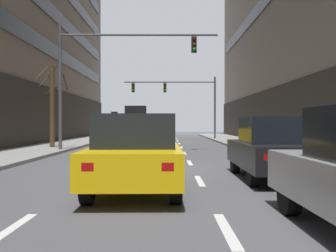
% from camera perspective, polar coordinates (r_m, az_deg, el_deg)
% --- Properties ---
extents(ground_plane, '(120.00, 120.00, 0.00)m').
position_cam_1_polar(ground_plane, '(13.94, -2.96, -5.88)').
color(ground_plane, '#515156').
extents(sidewalk_right, '(3.48, 80.00, 0.14)m').
position_cam_1_polar(sidewalk_right, '(15.02, 22.22, -5.19)').
color(sidewalk_right, gray).
rests_on(sidewalk_right, ground).
extents(lane_stripe_l1_s2, '(0.16, 2.00, 0.01)m').
position_cam_1_polar(lane_stripe_l1_s2, '(6.44, -21.11, -13.26)').
color(lane_stripe_l1_s2, silver).
rests_on(lane_stripe_l1_s2, ground).
extents(lane_stripe_l1_s3, '(0.16, 2.00, 0.01)m').
position_cam_1_polar(lane_stripe_l1_s3, '(11.17, -11.77, -7.43)').
color(lane_stripe_l1_s3, silver).
rests_on(lane_stripe_l1_s3, ground).
extents(lane_stripe_l1_s4, '(0.16, 2.00, 0.01)m').
position_cam_1_polar(lane_stripe_l1_s4, '(16.07, -8.12, -5.04)').
color(lane_stripe_l1_s4, silver).
rests_on(lane_stripe_l1_s4, ground).
extents(lane_stripe_l1_s5, '(0.16, 2.00, 0.01)m').
position_cam_1_polar(lane_stripe_l1_s5, '(21.01, -6.20, -3.77)').
color(lane_stripe_l1_s5, silver).
rests_on(lane_stripe_l1_s5, ground).
extents(lane_stripe_l1_s6, '(0.16, 2.00, 0.01)m').
position_cam_1_polar(lane_stripe_l1_s6, '(25.98, -5.01, -2.97)').
color(lane_stripe_l1_s6, silver).
rests_on(lane_stripe_l1_s6, ground).
extents(lane_stripe_l1_s7, '(0.16, 2.00, 0.01)m').
position_cam_1_polar(lane_stripe_l1_s7, '(30.96, -4.21, -2.44)').
color(lane_stripe_l1_s7, silver).
rests_on(lane_stripe_l1_s7, ground).
extents(lane_stripe_l1_s8, '(0.16, 2.00, 0.01)m').
position_cam_1_polar(lane_stripe_l1_s8, '(35.94, -3.63, -2.05)').
color(lane_stripe_l1_s8, silver).
rests_on(lane_stripe_l1_s8, ground).
extents(lane_stripe_l1_s9, '(0.16, 2.00, 0.01)m').
position_cam_1_polar(lane_stripe_l1_s9, '(40.93, -3.19, -1.75)').
color(lane_stripe_l1_s9, silver).
rests_on(lane_stripe_l1_s9, ground).
extents(lane_stripe_l1_s10, '(0.16, 2.00, 0.01)m').
position_cam_1_polar(lane_stripe_l1_s10, '(45.92, -2.84, -1.52)').
color(lane_stripe_l1_s10, silver).
rests_on(lane_stripe_l1_s10, ground).
extents(lane_stripe_l2_s2, '(0.16, 2.00, 0.01)m').
position_cam_1_polar(lane_stripe_l2_s2, '(6.09, 8.09, -14.03)').
color(lane_stripe_l2_s2, silver).
rests_on(lane_stripe_l2_s2, ground).
extents(lane_stripe_l2_s3, '(0.16, 2.00, 0.01)m').
position_cam_1_polar(lane_stripe_l2_s3, '(10.97, 4.37, -7.56)').
color(lane_stripe_l2_s3, silver).
rests_on(lane_stripe_l2_s3, ground).
extents(lane_stripe_l2_s4, '(0.16, 2.00, 0.01)m').
position_cam_1_polar(lane_stripe_l2_s4, '(15.93, 2.98, -5.09)').
color(lane_stripe_l2_s4, silver).
rests_on(lane_stripe_l2_s4, ground).
extents(lane_stripe_l2_s5, '(0.16, 2.00, 0.01)m').
position_cam_1_polar(lane_stripe_l2_s5, '(20.91, 2.26, -3.78)').
color(lane_stripe_l2_s5, silver).
rests_on(lane_stripe_l2_s5, ground).
extents(lane_stripe_l2_s6, '(0.16, 2.00, 0.01)m').
position_cam_1_polar(lane_stripe_l2_s6, '(25.89, 1.82, -2.98)').
color(lane_stripe_l2_s6, silver).
rests_on(lane_stripe_l2_s6, ground).
extents(lane_stripe_l2_s7, '(0.16, 2.00, 0.01)m').
position_cam_1_polar(lane_stripe_l2_s7, '(30.89, 1.52, -2.44)').
color(lane_stripe_l2_s7, silver).
rests_on(lane_stripe_l2_s7, ground).
extents(lane_stripe_l2_s8, '(0.16, 2.00, 0.01)m').
position_cam_1_polar(lane_stripe_l2_s8, '(35.88, 1.30, -2.05)').
color(lane_stripe_l2_s8, silver).
rests_on(lane_stripe_l2_s8, ground).
extents(lane_stripe_l2_s9, '(0.16, 2.00, 0.01)m').
position_cam_1_polar(lane_stripe_l2_s9, '(40.87, 1.14, -1.76)').
color(lane_stripe_l2_s9, silver).
rests_on(lane_stripe_l2_s9, ground).
extents(lane_stripe_l2_s10, '(0.16, 2.00, 0.01)m').
position_cam_1_polar(lane_stripe_l2_s10, '(45.87, 1.01, -1.52)').
color(lane_stripe_l2_s10, silver).
rests_on(lane_stripe_l2_s10, ground).
extents(taxi_driving_0, '(1.77, 4.21, 2.21)m').
position_cam_1_polar(taxi_driving_0, '(28.39, -1.44, -0.65)').
color(taxi_driving_0, black).
rests_on(taxi_driving_0, ground).
extents(taxi_driving_1, '(1.89, 4.47, 1.86)m').
position_cam_1_polar(taxi_driving_1, '(34.32, -1.04, -0.79)').
color(taxi_driving_1, black).
rests_on(taxi_driving_1, ground).
extents(taxi_driving_2, '(1.93, 4.50, 2.35)m').
position_cam_1_polar(taxi_driving_2, '(29.48, -7.47, -0.49)').
color(taxi_driving_2, black).
rests_on(taxi_driving_2, ground).
extents(taxi_driving_3, '(1.90, 4.32, 2.24)m').
position_cam_1_polar(taxi_driving_3, '(40.88, -0.99, -0.32)').
color(taxi_driving_3, black).
rests_on(taxi_driving_3, ground).
extents(taxi_driving_4, '(1.98, 4.59, 1.90)m').
position_cam_1_polar(taxi_driving_4, '(9.11, -4.48, -3.87)').
color(taxi_driving_4, black).
rests_on(taxi_driving_4, ground).
extents(car_parked_1, '(1.92, 4.53, 1.69)m').
position_cam_1_polar(car_parked_1, '(11.54, 14.40, -3.04)').
color(car_parked_1, black).
rests_on(car_parked_1, ground).
extents(traffic_signal_0, '(8.47, 0.34, 6.66)m').
position_cam_1_polar(traffic_signal_0, '(22.34, -8.51, 8.49)').
color(traffic_signal_0, '#4C4C51').
rests_on(traffic_signal_0, sidewalk_left).
extents(traffic_signal_1, '(8.46, 0.35, 5.66)m').
position_cam_1_polar(traffic_signal_1, '(37.97, 1.87, 4.41)').
color(traffic_signal_1, '#4C4C51').
rests_on(traffic_signal_1, sidewalk_right).
extents(street_tree_1, '(1.65, 1.54, 5.04)m').
position_cam_1_polar(street_tree_1, '(24.86, -15.79, 2.93)').
color(street_tree_1, '#4C3823').
rests_on(street_tree_1, sidewalk_left).
extents(pedestrian_0, '(0.39, 0.41, 1.67)m').
position_cam_1_polar(pedestrian_0, '(23.92, 12.68, -0.62)').
color(pedestrian_0, brown).
rests_on(pedestrian_0, sidewalk_right).
extents(pedestrian_1, '(0.39, 0.41, 1.56)m').
position_cam_1_polar(pedestrian_1, '(16.49, 16.13, -1.33)').
color(pedestrian_1, '#383D59').
rests_on(pedestrian_1, sidewalk_right).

